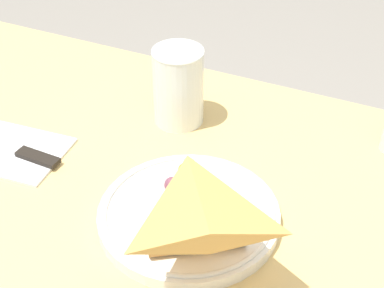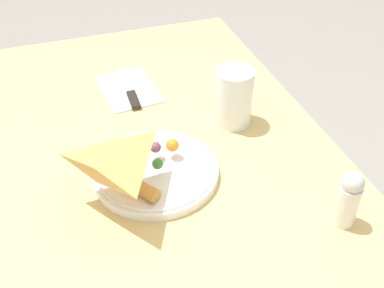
{
  "view_description": "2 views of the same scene",
  "coord_description": "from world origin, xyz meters",
  "px_view_note": "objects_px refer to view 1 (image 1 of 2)",
  "views": [
    {
      "loc": [
        -0.21,
        0.5,
        1.29
      ],
      "look_at": [
        0.05,
        -0.05,
        0.83
      ],
      "focal_mm": 55.0,
      "sensor_mm": 36.0,
      "label": 1
    },
    {
      "loc": [
        -0.6,
        0.17,
        1.36
      ],
      "look_at": [
        0.05,
        -0.05,
        0.81
      ],
      "focal_mm": 45.0,
      "sensor_mm": 36.0,
      "label": 2
    }
  ],
  "objects_px": {
    "dining_table": "(209,276)",
    "milk_glass": "(178,88)",
    "napkin_folded": "(9,150)",
    "butter_knife": "(12,149)",
    "plate_pizza": "(189,212)"
  },
  "relations": [
    {
      "from": "milk_glass",
      "to": "butter_knife",
      "type": "bearing_deg",
      "value": 44.35
    },
    {
      "from": "milk_glass",
      "to": "butter_knife",
      "type": "xyz_separation_m",
      "value": [
        0.18,
        0.17,
        -0.05
      ]
    },
    {
      "from": "napkin_folded",
      "to": "dining_table",
      "type": "bearing_deg",
      "value": -178.43
    },
    {
      "from": "dining_table",
      "to": "napkin_folded",
      "type": "xyz_separation_m",
      "value": [
        0.31,
        0.01,
        0.13
      ]
    },
    {
      "from": "dining_table",
      "to": "butter_knife",
      "type": "distance_m",
      "value": 0.33
    },
    {
      "from": "plate_pizza",
      "to": "milk_glass",
      "type": "relative_size",
      "value": 1.88
    },
    {
      "from": "plate_pizza",
      "to": "milk_glass",
      "type": "height_order",
      "value": "milk_glass"
    },
    {
      "from": "butter_knife",
      "to": "napkin_folded",
      "type": "bearing_deg",
      "value": 0.0
    },
    {
      "from": "napkin_folded",
      "to": "butter_knife",
      "type": "xyz_separation_m",
      "value": [
        -0.01,
        0.0,
        0.0
      ]
    },
    {
      "from": "plate_pizza",
      "to": "napkin_folded",
      "type": "distance_m",
      "value": 0.29
    },
    {
      "from": "dining_table",
      "to": "milk_glass",
      "type": "bearing_deg",
      "value": -52.93
    },
    {
      "from": "dining_table",
      "to": "napkin_folded",
      "type": "bearing_deg",
      "value": 1.57
    },
    {
      "from": "dining_table",
      "to": "napkin_folded",
      "type": "height_order",
      "value": "napkin_folded"
    },
    {
      "from": "butter_knife",
      "to": "dining_table",
      "type": "bearing_deg",
      "value": -176.57
    },
    {
      "from": "dining_table",
      "to": "napkin_folded",
      "type": "relative_size",
      "value": 7.15
    }
  ]
}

